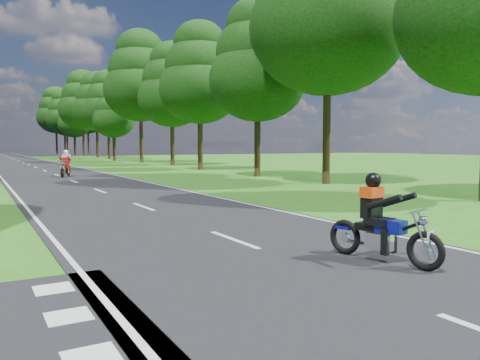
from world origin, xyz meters
TOP-DOWN VIEW (x-y plane):
  - ground at (0.00, 0.00)m, footprint 160.00×160.00m
  - main_road at (0.00, 50.00)m, footprint 7.00×140.00m
  - road_markings at (-0.14, 48.13)m, footprint 7.40×140.00m
  - treeline at (1.43, 60.06)m, footprint 40.00×115.35m
  - rider_near_blue at (1.31, -0.87)m, footprint 0.99×1.92m
  - rider_far_red at (0.25, 24.13)m, footprint 1.34×2.12m

SIDE VIEW (x-z plane):
  - ground at x=0.00m, z-range 0.00..0.00m
  - main_road at x=0.00m, z-range 0.00..0.02m
  - road_markings at x=-0.14m, z-range 0.02..0.03m
  - rider_near_blue at x=1.31m, z-range 0.02..1.55m
  - rider_far_red at x=0.25m, z-range 0.02..1.69m
  - treeline at x=1.43m, z-range 0.86..15.65m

